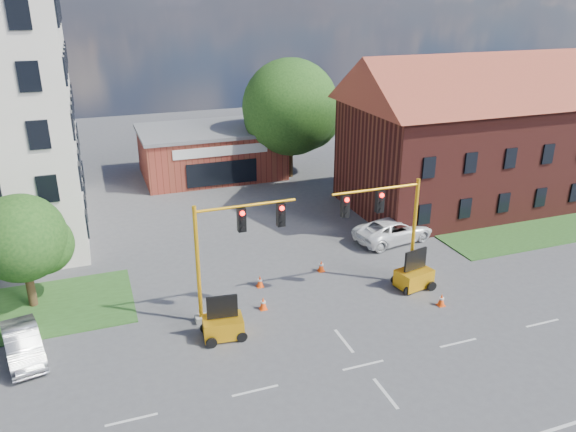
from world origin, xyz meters
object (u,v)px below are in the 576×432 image
Objects in this scene: signal_mast_west at (230,246)px; pickup_white at (394,230)px; trailer_west at (223,325)px; signal_mast_east at (388,223)px; trailer_east at (414,276)px.

signal_mast_west reaches higher than pickup_white.
signal_mast_east is at bearing 16.78° from trailer_west.
trailer_west reaches higher than pickup_white.
trailer_east reaches higher than pickup_white.
trailer_east is 6.36m from pickup_white.
trailer_west is (-0.94, -1.73, -3.25)m from signal_mast_west.
signal_mast_east is 2.90× the size of trailer_west.
signal_mast_east reaches higher than trailer_west.
signal_mast_east is 2.82× the size of trailer_east.
signal_mast_east reaches higher than pickup_white.
trailer_west is 15.14m from pickup_white.
signal_mast_east is (8.71, 0.00, 0.00)m from signal_mast_west.
pickup_white is (13.34, 7.16, 0.09)m from trailer_west.
pickup_white is at bearing 55.77° from signal_mast_east.
signal_mast_west and signal_mast_east have the same top height.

